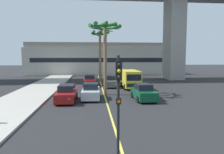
% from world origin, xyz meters
% --- Properties ---
extents(lane_stripe_center, '(0.14, 56.00, 0.01)m').
position_xyz_m(lane_stripe_center, '(0.00, 24.00, 0.00)').
color(lane_stripe_center, '#DBCC4C').
rests_on(lane_stripe_center, ground).
extents(pier_building_backdrop, '(33.44, 8.04, 7.47)m').
position_xyz_m(pier_building_backdrop, '(0.00, 52.11, 3.68)').
color(pier_building_backdrop, beige).
rests_on(pier_building_backdrop, ground).
extents(car_queue_front, '(1.89, 4.13, 1.56)m').
position_xyz_m(car_queue_front, '(-1.65, 30.81, 0.72)').
color(car_queue_front, maroon).
rests_on(car_queue_front, ground).
extents(car_queue_second, '(1.94, 4.16, 1.56)m').
position_xyz_m(car_queue_second, '(1.29, 29.38, 0.72)').
color(car_queue_second, '#4C5156').
rests_on(car_queue_second, ground).
extents(car_queue_third, '(1.84, 4.11, 1.56)m').
position_xyz_m(car_queue_third, '(-3.69, 20.09, 0.72)').
color(car_queue_third, maroon).
rests_on(car_queue_third, ground).
extents(car_queue_fourth, '(1.90, 4.13, 1.56)m').
position_xyz_m(car_queue_fourth, '(-1.43, 21.16, 0.72)').
color(car_queue_fourth, '#B7BABF').
rests_on(car_queue_fourth, ground).
extents(car_queue_fifth, '(1.91, 4.14, 1.56)m').
position_xyz_m(car_queue_fifth, '(3.63, 20.19, 0.72)').
color(car_queue_fifth, '#0C4728').
rests_on(car_queue_fifth, ground).
extents(delivery_van, '(2.19, 5.27, 2.36)m').
position_xyz_m(delivery_van, '(3.75, 27.89, 1.29)').
color(delivery_van, yellow).
rests_on(delivery_van, ground).
extents(traffic_light_median_near, '(0.24, 0.37, 4.20)m').
position_xyz_m(traffic_light_median_near, '(-0.24, 8.70, 2.71)').
color(traffic_light_median_near, black).
rests_on(traffic_light_median_near, ground).
extents(palm_tree_near_median, '(3.25, 3.34, 8.51)m').
position_xyz_m(palm_tree_near_median, '(0.04, 35.97, 6.65)').
color(palm_tree_near_median, brown).
rests_on(palm_tree_near_median, ground).
extents(palm_tree_mid_median, '(3.67, 3.66, 7.81)m').
position_xyz_m(palm_tree_mid_median, '(0.13, 23.29, 6.59)').
color(palm_tree_mid_median, brown).
rests_on(palm_tree_mid_median, ground).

